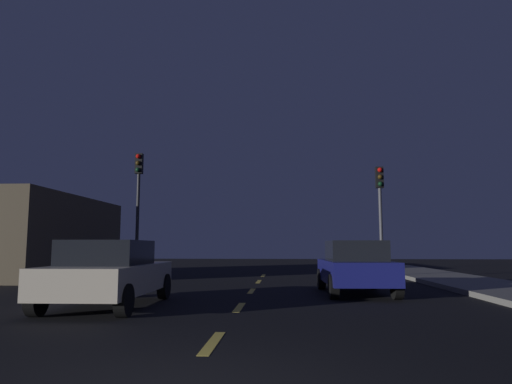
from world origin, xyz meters
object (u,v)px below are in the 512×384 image
(traffic_signal_right, at_px, (380,200))
(car_stopped_ahead, at_px, (355,267))
(car_adjacent_lane, at_px, (109,273))
(traffic_signal_left, at_px, (138,191))

(traffic_signal_right, height_order, car_stopped_ahead, traffic_signal_right)
(traffic_signal_right, relative_size, car_adjacent_lane, 1.11)
(traffic_signal_left, distance_m, car_adjacent_lane, 10.17)
(traffic_signal_left, xyz_separation_m, traffic_signal_right, (10.45, -0.00, -0.46))
(traffic_signal_left, distance_m, traffic_signal_right, 10.46)
(traffic_signal_right, relative_size, car_stopped_ahead, 1.19)
(traffic_signal_left, height_order, traffic_signal_right, traffic_signal_left)
(traffic_signal_left, relative_size, traffic_signal_right, 1.15)
(traffic_signal_left, relative_size, car_adjacent_lane, 1.28)
(traffic_signal_left, xyz_separation_m, car_adjacent_lane, (2.45, -9.40, -3.02))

